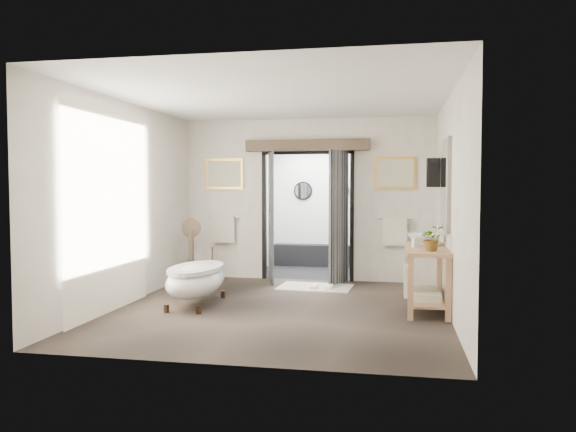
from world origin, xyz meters
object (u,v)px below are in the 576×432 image
Objects in this scene: clawfoot_tub at (196,279)px; rug at (315,287)px; basin at (424,240)px; vanity at (424,272)px.

clawfoot_tub reaches higher than rug.
basin reaches higher than rug.
clawfoot_tub is 0.96× the size of vanity.
vanity is at bearing -38.38° from rug.
clawfoot_tub is 3.33× the size of basin.
vanity is at bearing -88.61° from basin.
clawfoot_tub is 2.27m from rug.
vanity reaches higher than clawfoot_tub.
vanity is 3.46× the size of basin.
clawfoot_tub is at bearing -167.18° from basin.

